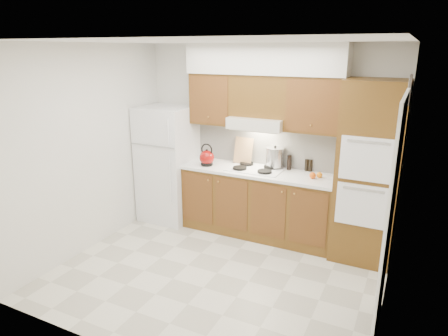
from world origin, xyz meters
name	(u,v)px	position (x,y,z in m)	size (l,w,h in m)	color
floor	(217,273)	(0.00, 0.00, 0.00)	(3.60, 3.60, 0.00)	beige
ceiling	(216,41)	(0.00, 0.00, 2.60)	(3.60, 3.60, 0.00)	white
wall_back	(265,140)	(0.00, 1.50, 1.30)	(3.60, 0.02, 2.60)	white
wall_left	(91,149)	(-1.80, 0.00, 1.30)	(0.02, 3.00, 2.60)	white
wall_right	(396,192)	(1.80, 0.00, 1.30)	(0.02, 3.00, 2.60)	white
fridge	(168,164)	(-1.41, 1.14, 0.86)	(0.75, 0.72, 1.72)	white
base_cabinets	(258,203)	(0.02, 1.20, 0.45)	(2.11, 0.60, 0.90)	brown
countertop	(258,172)	(0.03, 1.19, 0.92)	(2.13, 0.62, 0.04)	white
backsplash	(266,146)	(0.02, 1.49, 1.22)	(2.11, 0.03, 0.56)	white
oven_cabinet	(368,173)	(1.44, 1.18, 1.10)	(0.70, 0.65, 2.20)	brown
upper_cab_left	(214,99)	(-0.71, 1.33, 1.85)	(0.63, 0.33, 0.70)	brown
upper_cab_right	(316,105)	(0.72, 1.33, 1.85)	(0.73, 0.33, 0.70)	brown
range_hood	(258,123)	(-0.02, 1.27, 1.57)	(0.75, 0.45, 0.15)	silver
upper_cab_over_hood	(260,96)	(-0.02, 1.33, 1.92)	(0.75, 0.33, 0.55)	brown
soffit	(265,59)	(0.03, 1.32, 2.40)	(2.13, 0.36, 0.40)	silver
cooktop	(255,169)	(-0.02, 1.21, 0.95)	(0.74, 0.50, 0.01)	white
doorway	(388,233)	(1.79, -0.35, 1.05)	(0.02, 0.90, 2.10)	black
wall_clock	(410,90)	(1.79, 0.55, 2.15)	(0.30, 0.30, 0.02)	#3F3833
kettle	(207,158)	(-0.71, 1.08, 1.05)	(0.21, 0.21, 0.21)	maroon
cutting_board	(243,150)	(-0.28, 1.38, 1.14)	(0.28, 0.02, 0.37)	tan
stock_pot	(275,157)	(0.19, 1.38, 1.10)	(0.24, 0.24, 0.25)	#B8B9BD
condiment_a	(289,162)	(0.39, 1.40, 1.04)	(0.06, 0.06, 0.20)	black
condiment_b	(307,165)	(0.62, 1.45, 1.02)	(0.05, 0.05, 0.16)	black
condiment_c	(310,166)	(0.67, 1.45, 1.02)	(0.06, 0.06, 0.16)	black
orange_near	(313,175)	(0.78, 1.15, 0.98)	(0.08, 0.08, 0.08)	#DC4C0B
orange_far	(319,175)	(0.85, 1.22, 0.98)	(0.07, 0.07, 0.07)	#FF990D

